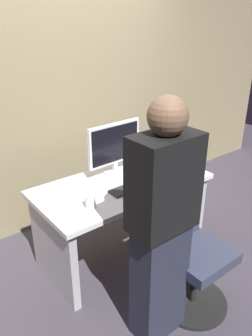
% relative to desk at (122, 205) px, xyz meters
% --- Properties ---
extents(ground_plane, '(9.00, 9.00, 0.00)m').
position_rel_desk_xyz_m(ground_plane, '(0.00, 0.00, -0.50)').
color(ground_plane, '#3D3842').
extents(wall_back, '(6.40, 0.10, 3.00)m').
position_rel_desk_xyz_m(wall_back, '(0.00, 0.94, 1.00)').
color(wall_back, '#8C7F5B').
rests_on(wall_back, ground).
extents(desk, '(1.48, 0.75, 0.72)m').
position_rel_desk_xyz_m(desk, '(0.00, 0.00, 0.00)').
color(desk, white).
rests_on(desk, ground).
extents(office_chair, '(0.52, 0.52, 0.94)m').
position_rel_desk_xyz_m(office_chair, '(0.04, -0.76, -0.08)').
color(office_chair, black).
rests_on(office_chair, ground).
extents(person_at_desk, '(0.40, 0.24, 1.64)m').
position_rel_desk_xyz_m(person_at_desk, '(-0.32, -0.81, 0.34)').
color(person_at_desk, '#262838').
rests_on(person_at_desk, ground).
extents(monitor, '(0.54, 0.15, 0.46)m').
position_rel_desk_xyz_m(monitor, '(0.07, 0.20, 0.48)').
color(monitor, silver).
rests_on(monitor, desk).
extents(keyboard, '(0.43, 0.14, 0.02)m').
position_rel_desk_xyz_m(keyboard, '(0.01, -0.14, 0.23)').
color(keyboard, '#262626').
rests_on(keyboard, desk).
extents(mouse, '(0.06, 0.10, 0.03)m').
position_rel_desk_xyz_m(mouse, '(0.33, -0.11, 0.24)').
color(mouse, white).
rests_on(mouse, desk).
extents(cup_near_keyboard, '(0.08, 0.08, 0.10)m').
position_rel_desk_xyz_m(cup_near_keyboard, '(-0.43, -0.18, 0.27)').
color(cup_near_keyboard, white).
rests_on(cup_near_keyboard, desk).
extents(book_stack, '(0.20, 0.16, 0.08)m').
position_rel_desk_xyz_m(book_stack, '(0.47, 0.18, 0.26)').
color(book_stack, '#3359A5').
rests_on(book_stack, desk).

